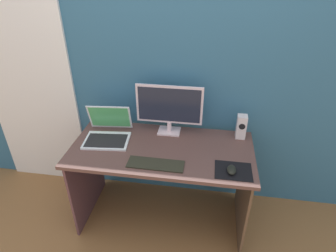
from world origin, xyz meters
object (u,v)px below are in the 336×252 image
monitor (169,107)px  mouse (232,170)px  keyboard_external (156,164)px  speaker_right (241,127)px  laptop (108,133)px

monitor → mouse: size_ratio=5.27×
keyboard_external → speaker_right: bearing=37.1°
speaker_right → laptop: size_ratio=0.52×
mouse → speaker_right: bearing=80.5°
laptop → keyboard_external: laptop is taller
keyboard_external → mouse: bearing=0.4°
speaker_right → laptop: 1.05m
speaker_right → laptop: laptop is taller
speaker_right → keyboard_external: size_ratio=0.49×
monitor → mouse: bearing=-42.1°
monitor → speaker_right: size_ratio=2.69×
laptop → keyboard_external: 0.52m
speaker_right → keyboard_external: speaker_right is taller
laptop → keyboard_external: size_ratio=0.94×
mouse → laptop: bearing=164.6°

